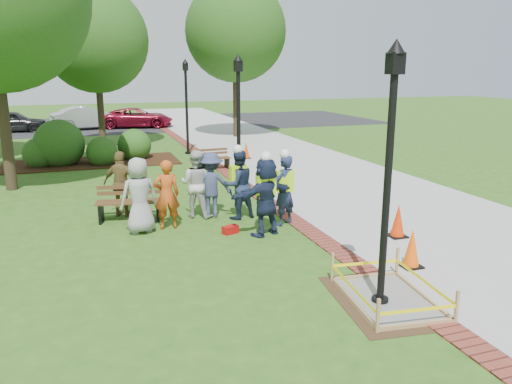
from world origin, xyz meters
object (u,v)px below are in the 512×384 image
object	(u,v)px
lamp_near	(389,157)
hivis_worker_b	(284,188)
bench_near	(130,210)
cone_front	(412,249)
hivis_worker_c	(238,182)
hivis_worker_a	(266,194)
wet_concrete_pad	(389,288)

from	to	relation	value
lamp_near	hivis_worker_b	world-z (taller)	lamp_near
bench_near	lamp_near	size ratio (longest dim) A/B	0.40
bench_near	hivis_worker_b	xyz separation A→B (m)	(3.63, -1.63, 0.67)
cone_front	hivis_worker_b	bearing A→B (deg)	111.18
hivis_worker_c	hivis_worker_a	bearing A→B (deg)	-82.02
bench_near	hivis_worker_a	bearing A→B (deg)	-36.96
lamp_near	cone_front	bearing A→B (deg)	38.60
hivis_worker_a	bench_near	bearing A→B (deg)	143.04
lamp_near	hivis_worker_c	xyz separation A→B (m)	(-0.80, 5.47, -1.52)
lamp_near	hivis_worker_b	bearing A→B (deg)	88.61
bench_near	cone_front	size ratio (longest dim) A/B	2.17
wet_concrete_pad	hivis_worker_b	distance (m)	4.56
lamp_near	wet_concrete_pad	bearing A→B (deg)	12.10
bench_near	lamp_near	world-z (taller)	lamp_near
bench_near	lamp_near	bearing A→B (deg)	-60.34
wet_concrete_pad	lamp_near	xyz separation A→B (m)	(-0.18, -0.04, 2.25)
hivis_worker_b	hivis_worker_c	bearing A→B (deg)	134.48
cone_front	hivis_worker_a	size ratio (longest dim) A/B	0.40
cone_front	hivis_worker_b	size ratio (longest dim) A/B	0.41
cone_front	hivis_worker_a	world-z (taller)	hivis_worker_a
hivis_worker_b	bench_near	bearing A→B (deg)	155.81
wet_concrete_pad	hivis_worker_b	size ratio (longest dim) A/B	1.29
hivis_worker_a	hivis_worker_b	xyz separation A→B (m)	(0.70, 0.57, -0.03)
lamp_near	hivis_worker_a	world-z (taller)	lamp_near
bench_near	hivis_worker_a	distance (m)	3.73
hivis_worker_b	hivis_worker_c	distance (m)	1.30
cone_front	lamp_near	bearing A→B (deg)	-141.40
wet_concrete_pad	hivis_worker_c	world-z (taller)	hivis_worker_c
bench_near	hivis_worker_c	xyz separation A→B (m)	(2.72, -0.70, 0.68)
lamp_near	hivis_worker_c	bearing A→B (deg)	98.31
wet_concrete_pad	hivis_worker_c	bearing A→B (deg)	100.23
cone_front	hivis_worker_b	world-z (taller)	hivis_worker_b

